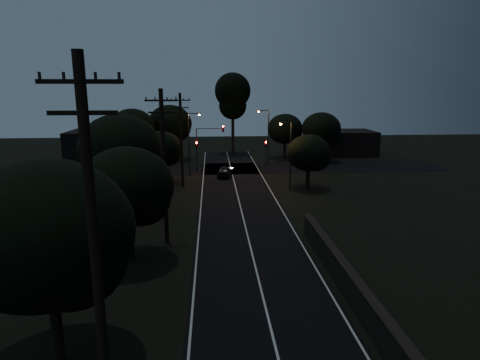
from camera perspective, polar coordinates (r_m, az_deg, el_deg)
road_surface at (r=45.47m, az=-0.64°, el=-1.04°), size 60.00×70.00×0.03m
retaining_wall at (r=21.67m, az=26.43°, el=-17.25°), size 6.93×26.00×1.60m
utility_pole_near at (r=12.39m, az=-19.85°, el=-10.62°), size 2.20×0.30×12.00m
utility_pole_mid at (r=28.61m, az=-10.77°, el=2.08°), size 2.20×0.30×11.00m
utility_pole_far at (r=45.38m, az=-8.35°, el=5.83°), size 2.20×0.30×10.50m
tree_left_a at (r=16.93m, az=-25.26°, el=-7.43°), size 6.72×6.72×8.50m
tree_left_b at (r=26.07m, az=-15.37°, el=-1.20°), size 5.90×5.90×7.50m
tree_left_c at (r=35.98m, az=-16.30°, el=4.03°), size 7.05×7.05×8.90m
tree_left_d at (r=47.68m, az=-10.93°, el=4.25°), size 4.84×4.84×6.15m
tree_far_nw at (r=63.32m, az=-9.71°, el=7.79°), size 6.70×6.70×8.49m
tree_far_w at (r=60.10m, az=-14.86°, el=7.08°), size 6.39×6.39×8.15m
tree_far_ne at (r=64.23m, az=6.60°, el=7.12°), size 5.57×5.57×7.04m
tree_far_e at (r=62.43m, az=11.68°, el=7.02°), size 5.86×5.86×7.44m
tree_right_a at (r=44.72m, az=9.97°, el=3.67°), size 4.79×4.79×6.08m
tall_pine at (r=68.02m, az=-1.04°, el=11.89°), size 5.94×5.94×13.50m
building_left at (r=67.77m, az=-18.96°, el=4.80°), size 10.00×8.00×4.40m
building_right at (r=70.27m, az=14.81°, el=5.18°), size 9.00×7.00×4.00m
signal_left at (r=53.57m, az=-6.15°, el=4.11°), size 0.28×0.35×4.10m
signal_right at (r=54.02m, az=3.67°, el=4.24°), size 0.28×0.35×4.10m
signal_mast at (r=53.33m, az=-4.37°, el=5.74°), size 3.70×0.35×6.25m
streetlight_a at (r=51.38m, az=-7.07°, el=5.74°), size 1.66×0.26×8.00m
streetlight_b at (r=57.82m, az=3.86°, el=6.61°), size 1.66×0.26×8.00m
streetlight_c at (r=44.25m, az=7.01°, el=4.20°), size 1.46×0.26×7.50m
car at (r=50.97m, az=-2.13°, el=1.27°), size 2.34×4.27×1.38m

